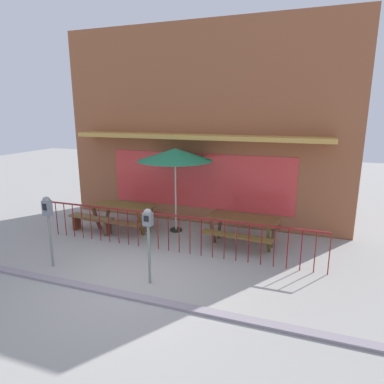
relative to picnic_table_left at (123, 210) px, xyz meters
name	(u,v)px	position (x,y,z in m)	size (l,w,h in m)	color
ground	(134,284)	(1.86, -2.70, -0.61)	(40.00, 40.00, 0.00)	#9B9994
pub_storefront	(202,128)	(1.86, 1.67, 2.34)	(8.95, 1.26, 5.95)	#55331E
patio_fence_front	(168,226)	(1.86, -0.93, 0.05)	(7.54, 0.04, 0.97)	maroon
picnic_table_left	(123,210)	(0.00, 0.00, 0.00)	(1.83, 1.40, 0.79)	brown
picnic_table_right	(243,223)	(3.54, 0.08, 0.00)	(1.91, 1.51, 0.79)	brown
patio_umbrella	(175,155)	(1.48, 0.48, 1.64)	(2.13, 2.13, 2.44)	black
patio_bench	(92,220)	(-0.80, -0.44, -0.26)	(1.41, 0.39, 0.48)	brown
parking_meter_near	(48,213)	(-0.28, -2.61, 0.65)	(0.18, 0.17, 1.64)	gray
parking_meter_far	(148,226)	(2.16, -2.56, 0.62)	(0.18, 0.17, 1.60)	slate
curb_edge	(121,295)	(1.86, -3.19, -0.61)	(12.52, 0.20, 0.11)	gray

